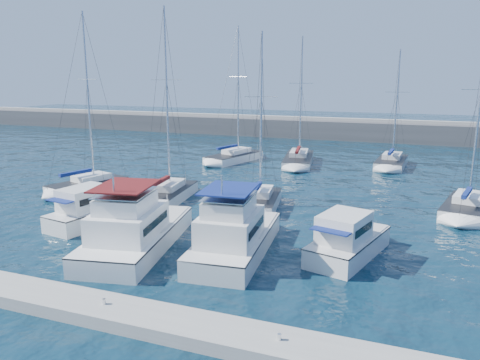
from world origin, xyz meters
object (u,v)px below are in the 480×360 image
(sailboat_mid_c, at_px, (259,201))
(motor_yacht_stbd_outer, at_px, (347,242))
(motor_yacht_port_inner, at_px, (134,232))
(sailboat_mid_b, at_px, (167,194))
(sailboat_mid_a, at_px, (88,185))
(sailboat_back_a, at_px, (234,157))
(sailboat_mid_e, at_px, (467,207))
(motor_yacht_port_outer, at_px, (92,211))
(sailboat_back_c, at_px, (391,162))
(motor_yacht_stbd_inner, at_px, (234,237))
(sailboat_back_b, at_px, (299,160))

(sailboat_mid_c, bearing_deg, motor_yacht_stbd_outer, -54.48)
(motor_yacht_port_inner, bearing_deg, sailboat_mid_b, 98.98)
(sailboat_mid_a, distance_m, sailboat_mid_c, 16.32)
(motor_yacht_stbd_outer, bearing_deg, motor_yacht_port_inner, -150.06)
(sailboat_mid_b, relative_size, sailboat_back_a, 0.98)
(motor_yacht_stbd_outer, bearing_deg, sailboat_mid_e, 73.33)
(motor_yacht_port_outer, bearing_deg, sailboat_mid_c, 49.19)
(sailboat_mid_c, relative_size, sailboat_back_c, 1.03)
(motor_yacht_stbd_inner, bearing_deg, sailboat_mid_e, 40.06)
(motor_yacht_port_outer, xyz_separation_m, sailboat_back_b, (8.31, 27.77, -0.43))
(sailboat_back_a, bearing_deg, sailboat_mid_b, -69.23)
(sailboat_mid_c, height_order, sailboat_back_c, sailboat_mid_c)
(motor_yacht_stbd_outer, height_order, sailboat_mid_b, sailboat_mid_b)
(motor_yacht_stbd_outer, height_order, sailboat_back_c, sailboat_back_c)
(motor_yacht_stbd_inner, relative_size, motor_yacht_stbd_outer, 1.39)
(motor_yacht_stbd_inner, bearing_deg, sailboat_mid_c, 94.36)
(sailboat_back_c, bearing_deg, sailboat_back_a, -166.48)
(motor_yacht_port_inner, xyz_separation_m, sailboat_mid_a, (-12.19, 11.00, -0.58))
(motor_yacht_stbd_inner, relative_size, sailboat_back_c, 0.73)
(motor_yacht_stbd_outer, bearing_deg, sailboat_mid_c, 149.64)
(sailboat_mid_e, bearing_deg, motor_yacht_stbd_inner, -121.94)
(motor_yacht_port_inner, bearing_deg, sailboat_mid_a, 127.03)
(motor_yacht_stbd_inner, bearing_deg, sailboat_back_a, 105.62)
(sailboat_mid_a, relative_size, sailboat_mid_b, 1.00)
(sailboat_mid_a, xyz_separation_m, sailboat_back_b, (14.72, 20.10, -0.04))
(sailboat_mid_b, bearing_deg, motor_yacht_port_inner, -77.28)
(sailboat_mid_b, height_order, sailboat_back_a, sailboat_back_a)
(motor_yacht_port_inner, xyz_separation_m, sailboat_mid_b, (-3.91, 10.80, -0.59))
(sailboat_back_a, xyz_separation_m, sailboat_back_b, (7.80, 1.20, -0.03))
(sailboat_back_c, bearing_deg, sailboat_mid_c, -108.87)
(sailboat_mid_e, distance_m, sailboat_back_b, 23.15)
(motor_yacht_stbd_inner, height_order, sailboat_back_b, sailboat_back_b)
(motor_yacht_stbd_outer, distance_m, sailboat_back_a, 31.80)
(motor_yacht_port_inner, distance_m, sailboat_back_a, 30.36)
(sailboat_back_b, bearing_deg, sailboat_back_a, 179.13)
(motor_yacht_stbd_outer, height_order, sailboat_back_a, sailboat_back_a)
(sailboat_mid_c, height_order, sailboat_back_b, sailboat_back_b)
(sailboat_mid_a, bearing_deg, sailboat_back_c, 57.45)
(motor_yacht_port_outer, distance_m, sailboat_mid_e, 28.12)
(sailboat_mid_c, xyz_separation_m, sailboat_back_b, (-1.59, 19.63, -0.03))
(motor_yacht_port_inner, xyz_separation_m, sailboat_mid_e, (19.59, 15.45, -0.60))
(sailboat_mid_b, xyz_separation_m, sailboat_back_c, (16.96, 22.33, -0.03))
(motor_yacht_stbd_inner, relative_size, sailboat_back_a, 0.61)
(motor_yacht_port_inner, relative_size, sailboat_back_a, 0.67)
(sailboat_mid_a, xyz_separation_m, sailboat_mid_b, (8.28, -0.20, -0.01))
(motor_yacht_port_outer, bearing_deg, sailboat_back_c, 67.50)
(motor_yacht_port_outer, distance_m, motor_yacht_stbd_inner, 11.89)
(sailboat_mid_b, bearing_deg, motor_yacht_stbd_outer, -31.91)
(sailboat_mid_a, bearing_deg, motor_yacht_stbd_inner, -11.79)
(motor_yacht_port_outer, xyz_separation_m, sailboat_mid_e, (25.37, 12.11, -0.41))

